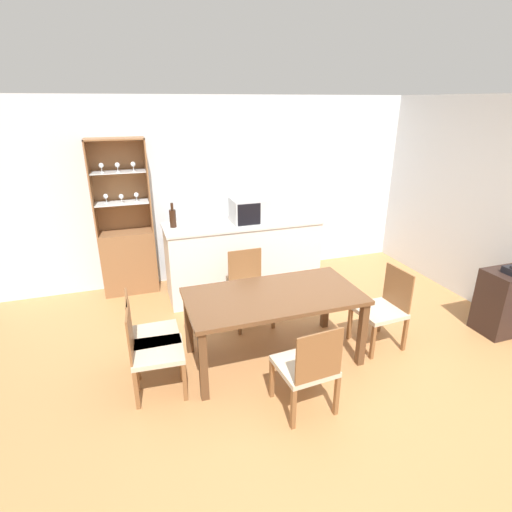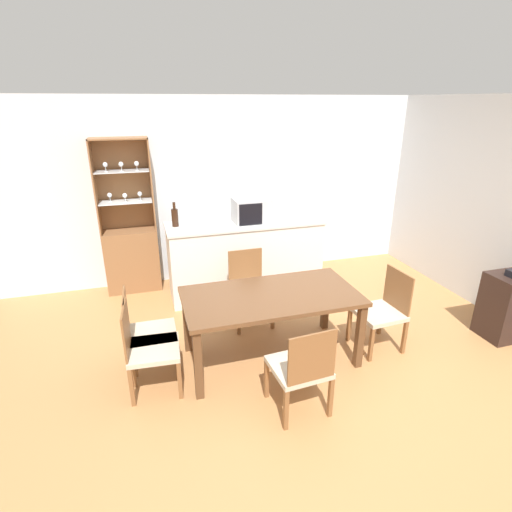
% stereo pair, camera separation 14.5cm
% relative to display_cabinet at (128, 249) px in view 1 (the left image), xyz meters
% --- Properties ---
extents(ground_plane, '(18.00, 18.00, 0.00)m').
position_rel_display_cabinet_xyz_m(ground_plane, '(1.65, -2.44, -0.60)').
color(ground_plane, '#B27A47').
extents(wall_back, '(6.80, 0.06, 2.55)m').
position_rel_display_cabinet_xyz_m(wall_back, '(1.65, 0.19, 0.67)').
color(wall_back, silver).
rests_on(wall_back, ground_plane).
extents(kitchen_counter, '(2.04, 0.63, 1.00)m').
position_rel_display_cabinet_xyz_m(kitchen_counter, '(1.46, -0.54, -0.10)').
color(kitchen_counter, silver).
rests_on(kitchen_counter, ground_plane).
extents(display_cabinet, '(0.71, 0.34, 2.05)m').
position_rel_display_cabinet_xyz_m(display_cabinet, '(0.00, 0.00, 0.00)').
color(display_cabinet, brown).
rests_on(display_cabinet, ground_plane).
extents(dining_table, '(1.70, 0.88, 0.72)m').
position_rel_display_cabinet_xyz_m(dining_table, '(1.30, -2.10, 0.04)').
color(dining_table, brown).
rests_on(dining_table, ground_plane).
extents(dining_chair_head_near, '(0.48, 0.48, 0.85)m').
position_rel_display_cabinet_xyz_m(dining_chair_head_near, '(1.30, -2.87, -0.18)').
color(dining_chair_head_near, '#C1B299').
rests_on(dining_chair_head_near, ground_plane).
extents(dining_chair_head_far, '(0.45, 0.45, 0.85)m').
position_rel_display_cabinet_xyz_m(dining_chair_head_far, '(1.30, -1.32, -0.18)').
color(dining_chair_head_far, '#C1B299').
rests_on(dining_chair_head_far, ground_plane).
extents(dining_chair_side_left_far, '(0.45, 0.45, 0.85)m').
position_rel_display_cabinet_xyz_m(dining_chair_side_left_far, '(0.11, -1.96, -0.18)').
color(dining_chair_side_left_far, '#C1B299').
rests_on(dining_chair_side_left_far, ground_plane).
extents(dining_chair_side_left_near, '(0.47, 0.47, 0.85)m').
position_rel_display_cabinet_xyz_m(dining_chair_side_left_near, '(0.11, -2.22, -0.18)').
color(dining_chair_side_left_near, '#C1B299').
rests_on(dining_chair_side_left_near, ground_plane).
extents(dining_chair_side_right_near, '(0.47, 0.47, 0.85)m').
position_rel_display_cabinet_xyz_m(dining_chair_side_right_near, '(2.49, -2.22, -0.18)').
color(dining_chair_side_right_near, '#C1B299').
rests_on(dining_chair_side_right_near, ground_plane).
extents(microwave, '(0.47, 0.37, 0.31)m').
position_rel_display_cabinet_xyz_m(microwave, '(1.55, -0.57, 0.55)').
color(microwave, '#B7BABF').
rests_on(microwave, kitchen_counter).
extents(wine_bottle, '(0.08, 0.08, 0.31)m').
position_rel_display_cabinet_xyz_m(wine_bottle, '(0.58, -0.47, 0.52)').
color(wine_bottle, black).
rests_on(wine_bottle, kitchen_counter).
extents(side_cabinet, '(0.52, 0.39, 0.74)m').
position_rel_display_cabinet_xyz_m(side_cabinet, '(3.95, -2.44, -0.23)').
color(side_cabinet, black).
rests_on(side_cabinet, ground_plane).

